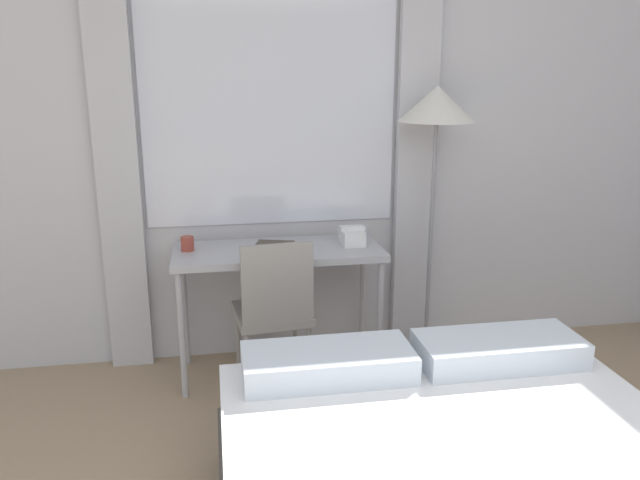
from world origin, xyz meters
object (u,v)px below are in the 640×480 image
(desk, at_px, (278,261))
(desk_chair, at_px, (274,307))
(telephone, at_px, (352,236))
(book, at_px, (274,247))
(mug, at_px, (187,244))
(standing_lamp, at_px, (436,124))

(desk, distance_m, desk_chair, 0.30)
(desk_chair, relative_size, telephone, 4.94)
(book, relative_size, mug, 3.26)
(standing_lamp, height_order, book, standing_lamp)
(desk, xyz_separation_m, telephone, (0.44, 0.02, 0.12))
(standing_lamp, distance_m, telephone, 0.80)
(desk_chair, relative_size, book, 3.39)
(desk, height_order, desk_chair, desk_chair)
(standing_lamp, bearing_deg, desk_chair, -164.92)
(desk_chair, height_order, mug, desk_chair)
(desk, relative_size, mug, 14.67)
(standing_lamp, bearing_deg, telephone, -178.76)
(telephone, bearing_deg, standing_lamp, 1.24)
(telephone, xyz_separation_m, book, (-0.46, -0.03, -0.03))
(mug, bearing_deg, standing_lamp, -0.42)
(standing_lamp, relative_size, mug, 20.68)
(standing_lamp, xyz_separation_m, telephone, (-0.48, -0.01, -0.64))
(book, bearing_deg, mug, 174.09)
(desk, distance_m, standing_lamp, 1.19)
(desk_chair, bearing_deg, book, 77.99)
(telephone, relative_size, mug, 2.24)
(desk, relative_size, standing_lamp, 0.71)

